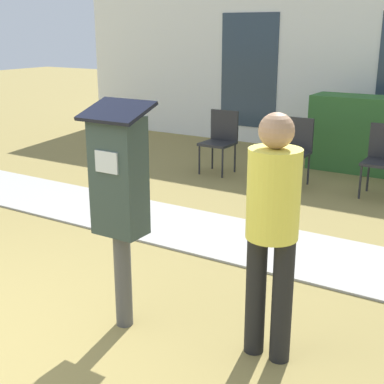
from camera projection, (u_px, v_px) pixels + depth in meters
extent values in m
cube|color=#A3A099|center=(182.00, 227.00, 5.69)|extent=(12.00, 1.10, 0.02)
cube|color=white|center=(329.00, 56.00, 8.90)|extent=(10.00, 0.24, 3.20)
cube|color=#2D3D4C|center=(249.00, 71.00, 9.58)|extent=(1.10, 0.02, 2.00)
cylinder|color=#4C4C4C|center=(123.00, 280.00, 3.74)|extent=(0.12, 0.12, 0.70)
cube|color=#2D3D38|center=(119.00, 176.00, 3.52)|extent=(0.34, 0.22, 0.80)
cube|color=silver|center=(106.00, 162.00, 3.39)|extent=(0.18, 0.01, 0.14)
cube|color=black|center=(116.00, 111.00, 3.39)|extent=(0.44, 0.31, 0.12)
cylinder|color=black|center=(256.00, 294.00, 3.41)|extent=(0.13, 0.13, 0.82)
cylinder|color=black|center=(282.00, 302.00, 3.32)|extent=(0.13, 0.13, 0.82)
cylinder|color=#EADB4C|center=(274.00, 194.00, 3.16)|extent=(0.32, 0.32, 0.55)
sphere|color=tan|center=(277.00, 131.00, 3.05)|extent=(0.21, 0.21, 0.21)
cylinder|color=#262628|center=(199.00, 160.00, 7.72)|extent=(0.03, 0.03, 0.42)
cylinder|color=#262628|center=(222.00, 163.00, 7.53)|extent=(0.03, 0.03, 0.42)
cylinder|color=#262628|center=(212.00, 155.00, 8.03)|extent=(0.03, 0.03, 0.42)
cylinder|color=#262628|center=(235.00, 158.00, 7.84)|extent=(0.03, 0.03, 0.42)
cube|color=#262628|center=(217.00, 144.00, 7.71)|extent=(0.44, 0.44, 0.04)
cube|color=#262628|center=(224.00, 125.00, 7.81)|extent=(0.44, 0.04, 0.44)
cylinder|color=#262628|center=(271.00, 172.00, 7.09)|extent=(0.03, 0.03, 0.42)
cylinder|color=#262628|center=(298.00, 176.00, 6.90)|extent=(0.03, 0.03, 0.42)
cylinder|color=#262628|center=(282.00, 166.00, 7.40)|extent=(0.03, 0.03, 0.42)
cylinder|color=#262628|center=(308.00, 169.00, 7.21)|extent=(0.03, 0.03, 0.42)
cube|color=#262628|center=(291.00, 154.00, 7.09)|extent=(0.44, 0.44, 0.04)
cube|color=#262628|center=(297.00, 134.00, 7.18)|extent=(0.44, 0.04, 0.44)
cylinder|color=#262628|center=(360.00, 182.00, 6.60)|extent=(0.03, 0.03, 0.42)
cylinder|color=#262628|center=(368.00, 176.00, 6.91)|extent=(0.03, 0.03, 0.42)
cube|color=#262628|center=(382.00, 163.00, 6.59)|extent=(0.44, 0.44, 0.04)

